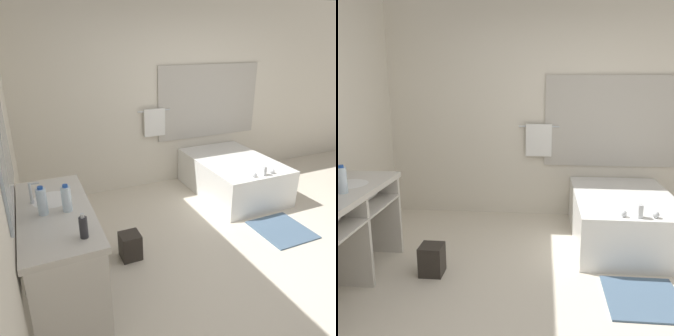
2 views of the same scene
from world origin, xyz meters
TOP-DOWN VIEW (x-y plane):
  - ground_plane at (0.00, 0.00)m, footprint 16.00×16.00m
  - wall_back_with_blinds at (0.02, 2.23)m, footprint 7.40×0.13m
  - vanity_counter at (-1.90, 0.30)m, footprint 0.57×1.35m
  - sink_faucet at (-2.06, 0.48)m, footprint 0.09×0.04m
  - bathtub at (0.62, 1.44)m, footprint 1.03×1.50m
  - water_bottle_1 at (-1.99, 0.25)m, footprint 0.08×0.08m
  - water_bottle_2 at (-1.81, 0.23)m, footprint 0.08×0.08m
  - soap_dispenser at (-1.76, -0.21)m, footprint 0.06×0.06m
  - waste_bin at (-1.22, 0.54)m, footprint 0.20×0.20m
  - bath_mat at (0.57, 0.31)m, footprint 0.59×0.63m

SIDE VIEW (x-z plane):
  - ground_plane at x=0.00m, z-range 0.00..0.00m
  - bath_mat at x=0.57m, z-range 0.00..0.02m
  - waste_bin at x=-1.22m, z-range 0.00..0.27m
  - bathtub at x=0.62m, z-range -0.03..0.60m
  - vanity_counter at x=-1.90m, z-range 0.19..1.03m
  - soap_dispenser at x=-1.76m, z-range 0.83..1.01m
  - sink_faucet at x=-2.06m, z-range 0.84..1.02m
  - water_bottle_2 at x=-1.81m, z-range 0.83..1.06m
  - water_bottle_1 at x=-1.99m, z-range 0.83..1.07m
  - wall_back_with_blinds at x=0.02m, z-range -0.01..2.69m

